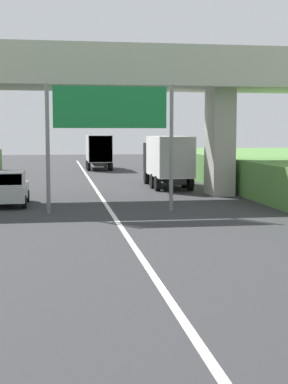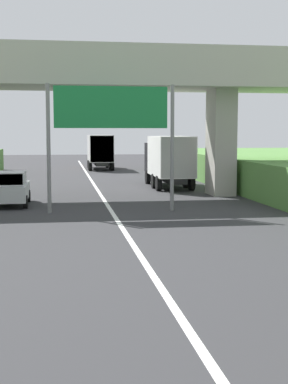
{
  "view_description": "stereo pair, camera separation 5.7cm",
  "coord_description": "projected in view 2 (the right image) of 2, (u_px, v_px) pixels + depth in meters",
  "views": [
    {
      "loc": [
        -2.36,
        4.78,
        3.65
      ],
      "look_at": [
        0.0,
        20.19,
        2.0
      ],
      "focal_mm": 52.15,
      "sensor_mm": 36.0,
      "label": 1
    },
    {
      "loc": [
        -2.3,
        4.77,
        3.65
      ],
      "look_at": [
        0.0,
        20.19,
        2.0
      ],
      "focal_mm": 52.15,
      "sensor_mm": 36.0,
      "label": 2
    }
  ],
  "objects": [
    {
      "name": "truck_black",
      "position": [
        168.0,
        159.0,
        37.45
      ],
      "size": [
        2.44,
        7.3,
        3.44
      ],
      "color": "black",
      "rests_on": "ground"
    },
    {
      "name": "truck_orange",
      "position": [
        100.0,
        150.0,
        56.09
      ],
      "size": [
        2.44,
        7.3,
        3.44
      ],
      "color": "black",
      "rests_on": "ground"
    },
    {
      "name": "overpass_bridge",
      "position": [
        101.0,
        84.0,
        31.46
      ],
      "size": [
        40.0,
        4.8,
        8.37
      ],
      "color": "#ADA89E",
      "rests_on": "ground"
    },
    {
      "name": "lane_centre_stripe",
      "position": [
        114.0,
        215.0,
        24.91
      ],
      "size": [
        0.2,
        98.73,
        0.01
      ],
      "primitive_type": "cube",
      "color": "white",
      "rests_on": "ground"
    },
    {
      "name": "overhead_highway_sign",
      "position": [
        111.0,
        117.0,
        25.45
      ],
      "size": [
        5.88,
        0.18,
        5.87
      ],
      "color": "slate",
      "rests_on": "ground"
    },
    {
      "name": "car_silver",
      "position": [
        10.0,
        189.0,
        28.13
      ],
      "size": [
        1.86,
        4.1,
        1.72
      ],
      "color": "#B2B5B7",
      "rests_on": "ground"
    }
  ]
}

